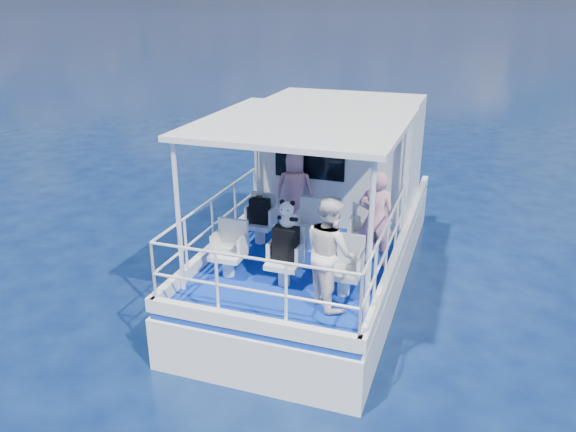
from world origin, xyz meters
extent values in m
plane|color=#08163E|center=(0.00, 0.00, 0.00)|extent=(2000.00, 2000.00, 0.00)
cube|color=white|center=(0.00, 1.00, 0.00)|extent=(3.00, 7.00, 1.60)
cube|color=navy|center=(0.00, 1.00, 0.85)|extent=(2.90, 6.90, 0.10)
cube|color=white|center=(0.00, 2.30, 2.00)|extent=(2.85, 2.00, 2.20)
cube|color=white|center=(0.00, -0.20, 3.14)|extent=(3.00, 3.20, 0.08)
cylinder|color=white|center=(-1.35, -1.70, 2.00)|extent=(0.07, 0.07, 2.20)
cylinder|color=white|center=(1.35, -1.70, 2.00)|extent=(0.07, 0.07, 2.20)
cylinder|color=white|center=(-1.35, 1.20, 2.00)|extent=(0.07, 0.07, 2.20)
cylinder|color=white|center=(1.35, 1.20, 2.00)|extent=(0.07, 0.07, 2.20)
cube|color=white|center=(-0.90, 0.20, 1.09)|extent=(0.48, 0.46, 0.38)
cube|color=white|center=(0.00, 0.20, 1.09)|extent=(0.48, 0.46, 0.38)
cube|color=white|center=(0.90, 0.20, 1.09)|extent=(0.48, 0.46, 0.38)
cube|color=white|center=(-0.90, -1.10, 1.09)|extent=(0.48, 0.46, 0.38)
cube|color=white|center=(0.00, -1.10, 1.09)|extent=(0.48, 0.46, 0.38)
cube|color=white|center=(0.90, -1.10, 1.09)|extent=(0.48, 0.46, 0.38)
imported|color=pink|center=(-0.56, 1.08, 1.62)|extent=(0.59, 0.46, 1.44)
imported|color=pink|center=(1.12, 0.04, 1.67)|extent=(0.60, 0.42, 1.54)
imported|color=white|center=(0.76, -1.42, 1.69)|extent=(0.96, 0.96, 1.57)
cube|color=black|center=(-0.89, 0.18, 1.49)|extent=(0.33, 0.18, 0.43)
cube|color=black|center=(0.03, -1.09, 1.55)|extent=(0.36, 0.20, 0.54)
cube|color=black|center=(-0.90, 0.19, 1.74)|extent=(0.09, 0.06, 0.06)
camera|label=1|loc=(2.46, -8.07, 4.87)|focal=35.00mm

